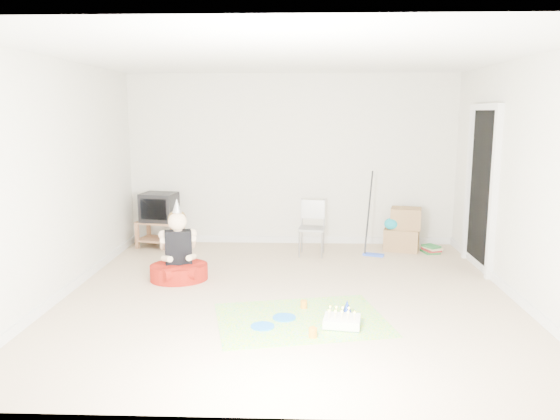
{
  "coord_description": "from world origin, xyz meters",
  "views": [
    {
      "loc": [
        0.13,
        -5.85,
        2.03
      ],
      "look_at": [
        -0.1,
        0.4,
        0.9
      ],
      "focal_mm": 35.0,
      "sensor_mm": 36.0,
      "label": 1
    }
  ],
  "objects_px": {
    "tv_stand": "(160,231)",
    "folding_chair": "(312,229)",
    "crt_tv": "(159,207)",
    "birthday_cake": "(342,322)",
    "cardboard_boxes": "(403,230)",
    "seated_woman": "(179,262)"
  },
  "relations": [
    {
      "from": "crt_tv",
      "to": "seated_woman",
      "type": "height_order",
      "value": "seated_woman"
    },
    {
      "from": "seated_woman",
      "to": "cardboard_boxes",
      "type": "bearing_deg",
      "value": 27.61
    },
    {
      "from": "crt_tv",
      "to": "cardboard_boxes",
      "type": "distance_m",
      "value": 3.65
    },
    {
      "from": "tv_stand",
      "to": "folding_chair",
      "type": "xyz_separation_m",
      "value": [
        2.28,
        -0.39,
        0.14
      ]
    },
    {
      "from": "tv_stand",
      "to": "folding_chair",
      "type": "height_order",
      "value": "folding_chair"
    },
    {
      "from": "cardboard_boxes",
      "to": "seated_woman",
      "type": "bearing_deg",
      "value": -152.39
    },
    {
      "from": "crt_tv",
      "to": "cardboard_boxes",
      "type": "relative_size",
      "value": 0.78
    },
    {
      "from": "tv_stand",
      "to": "seated_woman",
      "type": "bearing_deg",
      "value": -68.3
    },
    {
      "from": "tv_stand",
      "to": "birthday_cake",
      "type": "xyz_separation_m",
      "value": [
        2.52,
        -3.03,
        -0.2
      ]
    },
    {
      "from": "tv_stand",
      "to": "crt_tv",
      "type": "height_order",
      "value": "crt_tv"
    },
    {
      "from": "cardboard_boxes",
      "to": "birthday_cake",
      "type": "bearing_deg",
      "value": -110.44
    },
    {
      "from": "cardboard_boxes",
      "to": "crt_tv",
      "type": "bearing_deg",
      "value": 179.37
    },
    {
      "from": "tv_stand",
      "to": "crt_tv",
      "type": "xyz_separation_m",
      "value": [
        -0.0,
        0.0,
        0.37
      ]
    },
    {
      "from": "folding_chair",
      "to": "seated_woman",
      "type": "bearing_deg",
      "value": -143.41
    },
    {
      "from": "crt_tv",
      "to": "folding_chair",
      "type": "xyz_separation_m",
      "value": [
        2.28,
        -0.39,
        -0.23
      ]
    },
    {
      "from": "folding_chair",
      "to": "birthday_cake",
      "type": "height_order",
      "value": "folding_chair"
    },
    {
      "from": "tv_stand",
      "to": "seated_woman",
      "type": "height_order",
      "value": "seated_woman"
    },
    {
      "from": "tv_stand",
      "to": "folding_chair",
      "type": "relative_size",
      "value": 0.91
    },
    {
      "from": "crt_tv",
      "to": "cardboard_boxes",
      "type": "bearing_deg",
      "value": 9.01
    },
    {
      "from": "birthday_cake",
      "to": "seated_woman",
      "type": "bearing_deg",
      "value": 142.92
    },
    {
      "from": "tv_stand",
      "to": "cardboard_boxes",
      "type": "relative_size",
      "value": 1.15
    },
    {
      "from": "seated_woman",
      "to": "crt_tv",
      "type": "bearing_deg",
      "value": 111.7
    }
  ]
}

